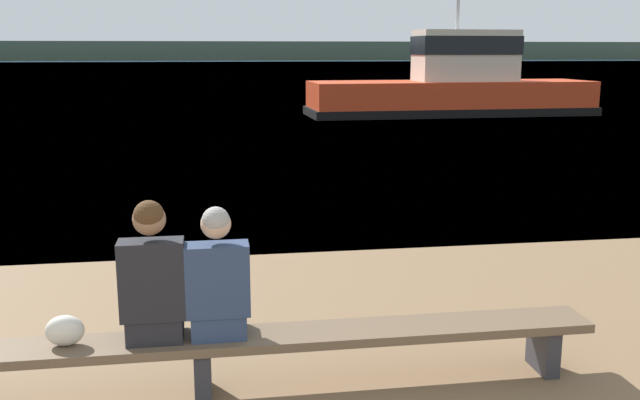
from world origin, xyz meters
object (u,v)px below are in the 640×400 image
at_px(person_left, 152,279).
at_px(bench_main, 202,348).
at_px(tugboat_red, 454,88).
at_px(shopping_bag, 65,331).
at_px(person_right, 218,281).

bearing_deg(person_left, bench_main, -0.21).
xyz_separation_m(bench_main, tugboat_red, (9.63, 21.98, 0.66)).
bearing_deg(shopping_bag, person_left, -0.84).
height_order(bench_main, tugboat_red, tugboat_red).
bearing_deg(person_left, person_right, 0.29).
bearing_deg(bench_main, tugboat_red, 66.35).
distance_m(person_left, person_right, 0.45).
bearing_deg(shopping_bag, bench_main, -0.62).
bearing_deg(person_right, bench_main, -178.42).
height_order(person_left, tugboat_red, tugboat_red).
distance_m(bench_main, tugboat_red, 24.01).
distance_m(bench_main, person_right, 0.52).
height_order(shopping_bag, tugboat_red, tugboat_red).
bearing_deg(tugboat_red, person_left, 154.16).
distance_m(person_right, shopping_bag, 1.11).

